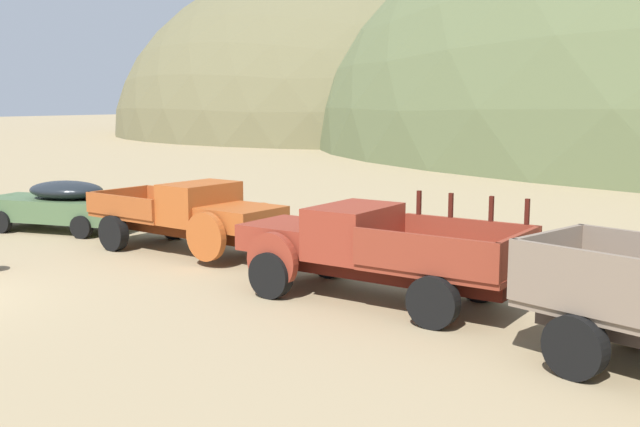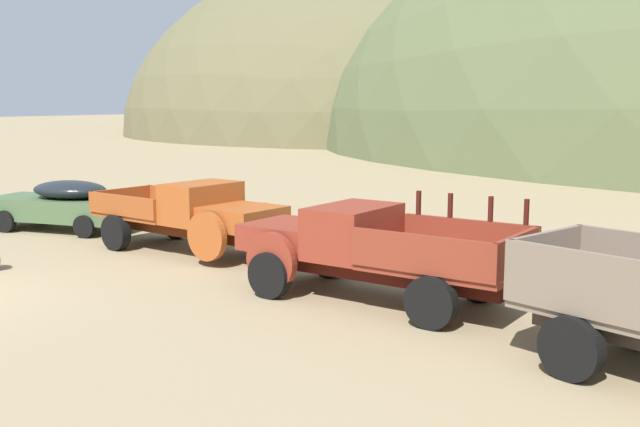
# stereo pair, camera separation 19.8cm
# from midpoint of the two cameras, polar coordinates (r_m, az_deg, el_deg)

# --- Properties ---
(hill_far_left) EXTENTS (72.14, 75.19, 45.97)m
(hill_far_left) POSITION_cam_midpoint_polar(r_m,az_deg,el_deg) (97.32, 7.63, 6.21)
(hill_far_left) COLOR brown
(hill_far_left) RESTS_ON ground
(car_weathered_green) EXTENTS (5.19, 2.90, 1.57)m
(car_weathered_green) POSITION_cam_midpoint_polar(r_m,az_deg,el_deg) (24.56, -19.06, 0.69)
(car_weathered_green) COLOR #47603D
(car_weathered_green) RESTS_ON ground
(truck_oxide_orange) EXTENTS (5.83, 2.67, 1.89)m
(truck_oxide_orange) POSITION_cam_midpoint_polar(r_m,az_deg,el_deg) (19.86, -8.89, -0.18)
(truck_oxide_orange) COLOR #51220D
(truck_oxide_orange) RESTS_ON ground
(truck_rust_red) EXTENTS (6.03, 2.58, 2.16)m
(truck_rust_red) POSITION_cam_midpoint_polar(r_m,az_deg,el_deg) (15.29, 3.24, -2.74)
(truck_rust_red) COLOR #42140D
(truck_rust_red) RESTS_ON ground
(bush_front_left) EXTENTS (1.00, 0.89, 1.04)m
(bush_front_left) POSITION_cam_midpoint_polar(r_m,az_deg,el_deg) (16.75, 21.11, -4.89)
(bush_front_left) COLOR #4C8438
(bush_front_left) RESTS_ON ground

